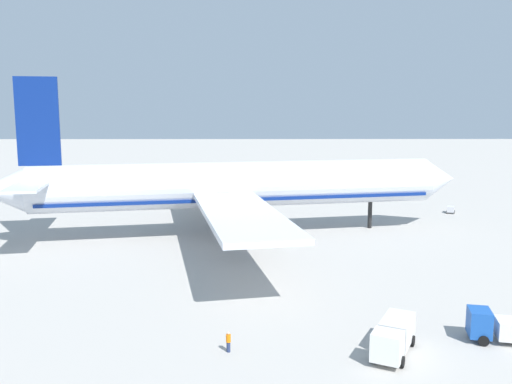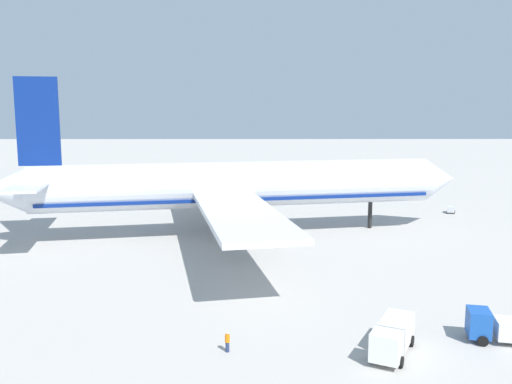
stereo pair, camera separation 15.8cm
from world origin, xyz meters
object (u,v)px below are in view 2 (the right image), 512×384
Objects in this scene: service_truck_4 at (393,336)px; baggage_cart_2 at (83,196)px; service_truck_1 at (502,327)px; baggage_cart_1 at (132,194)px; ground_worker_4 at (227,342)px; airliner at (232,186)px; baggage_cart_0 at (451,209)px.

service_truck_4 reaches higher than baggage_cart_2.
baggage_cart_1 is (-49.05, 78.92, -0.67)m from service_truck_1.
service_truck_4 is 13.47m from ground_worker_4.
airliner is at bearing -57.07° from baggage_cart_1.
airliner reaches higher than service_truck_4.
airliner reaches higher than baggage_cart_2.
airliner is 10.91× the size of service_truck_4.
service_truck_1 reaches higher than ground_worker_4.
ground_worker_4 is (1.19, -42.75, -7.01)m from airliner.
service_truck_4 is 90.04m from baggage_cart_1.
airliner is at bearing 91.60° from ground_worker_4.
ground_worker_4 is (36.97, -80.71, 0.61)m from baggage_cart_2.
airliner reaches higher than baggage_cart_0.
service_truck_1 is (24.47, -40.98, -6.54)m from airliner.
ground_worker_4 is at bearing -123.68° from baggage_cart_0.
airliner is at bearing 120.85° from service_truck_1.
service_truck_1 reaches higher than baggage_cart_1.
airliner is 43.34m from ground_worker_4.
ground_worker_4 reaches higher than baggage_cart_1.
baggage_cart_2 is at bearing 121.89° from service_truck_4.
service_truck_1 is 0.90× the size of service_truck_4.
baggage_cart_0 is 72.96m from ground_worker_4.
baggage_cart_2 is at bearing 179.92° from baggage_cart_1.
baggage_cart_2 is 88.77m from ground_worker_4.
baggage_cart_2 is at bearing 127.35° from service_truck_1.
service_truck_4 is at bearing -113.86° from baggage_cart_0.
airliner is 12.06× the size of service_truck_1.
baggage_cart_0 is at bearing 66.14° from service_truck_4.
service_truck_1 is 2.06× the size of baggage_cart_0.
service_truck_1 reaches higher than service_truck_4.
service_truck_4 is at bearing -64.17° from baggage_cart_1.
baggage_cart_2 is at bearing 114.61° from ground_worker_4.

